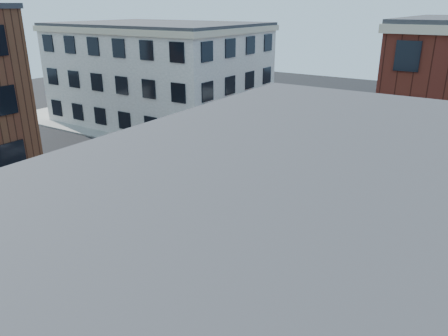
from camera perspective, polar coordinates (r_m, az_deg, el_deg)
ground at (r=31.31m, az=-0.62°, el=-4.38°), size 120.00×120.00×0.00m
sidewalk_nw at (r=59.28m, az=-6.36°, el=7.66°), size 30.00×30.00×0.15m
building_nw at (r=53.26m, az=-8.34°, el=12.05°), size 22.00×16.00×11.00m
tree_near at (r=36.01m, az=18.55°, el=3.28°), size 2.69×2.69×4.49m
tree_far at (r=41.74m, az=20.71°, el=4.90°), size 2.43×2.43×4.07m
signal_pole at (r=29.98m, az=-18.70°, el=-0.76°), size 1.29×1.24×4.60m
box_truck at (r=24.06m, az=19.39°, el=-8.20°), size 9.13×3.40×4.05m
traffic_cone at (r=30.75m, az=-9.62°, el=-4.55°), size 0.42×0.42×0.63m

